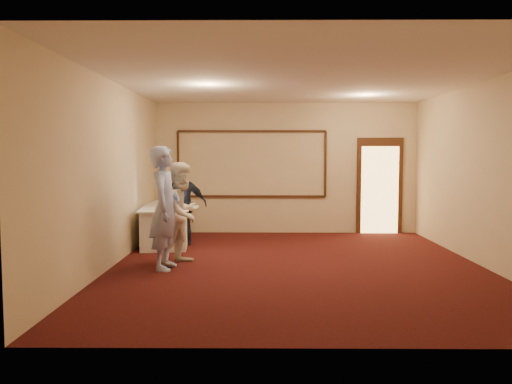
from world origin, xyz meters
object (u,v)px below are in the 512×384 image
(buffet_table, at_px, (168,223))
(guest, at_px, (183,205))
(cupcake_stand, at_px, (168,194))
(tart, at_px, (174,206))
(pavlova_tray, at_px, (169,205))
(woman, at_px, (182,213))
(man, at_px, (165,208))
(plate_stack_a, at_px, (166,201))
(plate_stack_b, at_px, (177,200))

(buffet_table, height_order, guest, guest)
(cupcake_stand, height_order, tart, cupcake_stand)
(pavlova_tray, height_order, woman, woman)
(tart, bearing_deg, man, -83.98)
(plate_stack_a, height_order, tart, plate_stack_a)
(tart, height_order, guest, guest)
(buffet_table, height_order, plate_stack_a, plate_stack_a)
(cupcake_stand, relative_size, plate_stack_b, 2.54)
(pavlova_tray, bearing_deg, plate_stack_a, 104.91)
(plate_stack_b, distance_m, tart, 0.69)
(buffet_table, bearing_deg, pavlova_tray, -76.79)
(plate_stack_a, relative_size, woman, 0.13)
(pavlova_tray, relative_size, woman, 0.32)
(cupcake_stand, xyz_separation_m, woman, (0.77, -2.94, -0.09))
(plate_stack_a, bearing_deg, guest, -36.24)
(pavlova_tray, xyz_separation_m, tart, (0.03, 0.36, -0.05))
(guest, bearing_deg, woman, 87.46)
(buffet_table, xyz_separation_m, woman, (0.63, -2.04, 0.45))
(tart, bearing_deg, guest, 20.97)
(pavlova_tray, xyz_separation_m, woman, (0.46, -1.31, -0.00))
(pavlova_tray, height_order, plate_stack_b, pavlova_tray)
(plate_stack_b, height_order, tart, plate_stack_b)
(woman, bearing_deg, cupcake_stand, 42.33)
(plate_stack_b, height_order, man, man)
(cupcake_stand, distance_m, woman, 3.04)
(plate_stack_b, height_order, guest, guest)
(cupcake_stand, height_order, woman, woman)
(tart, relative_size, woman, 0.18)
(plate_stack_a, bearing_deg, tart, -57.62)
(man, bearing_deg, buffet_table, 12.81)
(cupcake_stand, bearing_deg, guest, -66.70)
(pavlova_tray, distance_m, plate_stack_b, 1.04)
(tart, distance_m, woman, 1.73)
(man, relative_size, guest, 1.20)
(pavlova_tray, relative_size, plate_stack_a, 2.55)
(man, bearing_deg, pavlova_tray, 11.36)
(plate_stack_b, bearing_deg, pavlova_tray, -88.86)
(pavlova_tray, height_order, guest, guest)
(pavlova_tray, relative_size, cupcake_stand, 1.16)
(plate_stack_b, distance_m, man, 2.77)
(plate_stack_b, relative_size, man, 0.09)
(plate_stack_b, xyz_separation_m, man, (0.27, -2.76, 0.12))
(woman, bearing_deg, tart, 41.86)
(plate_stack_a, bearing_deg, plate_stack_b, 62.76)
(plate_stack_a, distance_m, man, 2.47)
(tart, height_order, man, man)
(plate_stack_b, xyz_separation_m, woman, (0.48, -2.35, -0.00))
(buffet_table, relative_size, plate_stack_a, 11.90)
(buffet_table, distance_m, man, 2.55)
(pavlova_tray, distance_m, woman, 1.39)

